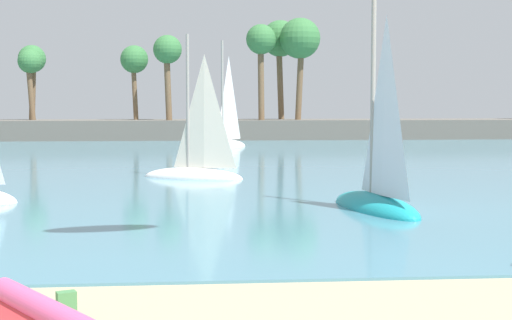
# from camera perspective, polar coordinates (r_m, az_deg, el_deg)

# --- Properties ---
(sea) EXTENTS (220.00, 95.24, 0.06)m
(sea) POSITION_cam_1_polar(r_m,az_deg,el_deg) (62.06, -4.06, 1.19)
(sea) COLOR teal
(sea) RESTS_ON ground
(palm_headland) EXTENTS (80.77, 6.25, 12.03)m
(palm_headland) POSITION_cam_1_polar(r_m,az_deg,el_deg) (69.53, -3.92, 3.90)
(palm_headland) COLOR #605B54
(palm_headland) RESTS_ON ground
(backpack_near_kite) EXTENTS (0.35, 0.34, 0.44)m
(backpack_near_kite) POSITION_cam_1_polar(r_m,az_deg,el_deg) (12.80, -13.87, -10.43)
(backpack_near_kite) COLOR #47844C
(backpack_near_kite) RESTS_ON ground
(sailboat_near_shore) EXTENTS (4.86, 3.21, 6.81)m
(sailboat_near_shore) POSITION_cam_1_polar(r_m,az_deg,el_deg) (34.17, -4.52, -0.31)
(sailboat_near_shore) COLOR white
(sailboat_near_shore) RESTS_ON sea
(sailboat_mid_bay) EXTENTS (4.47, 5.80, 8.34)m
(sailboat_mid_bay) POSITION_cam_1_polar(r_m,az_deg,el_deg) (56.25, -2.29, 1.67)
(sailboat_mid_bay) COLOR white
(sailboat_mid_bay) RESTS_ON sea
(sailboat_toward_headland) EXTENTS (2.59, 5.39, 7.51)m
(sailboat_toward_headland) POSITION_cam_1_polar(r_m,az_deg,el_deg) (24.31, 8.96, -2.09)
(sailboat_toward_headland) COLOR teal
(sailboat_toward_headland) RESTS_ON sea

